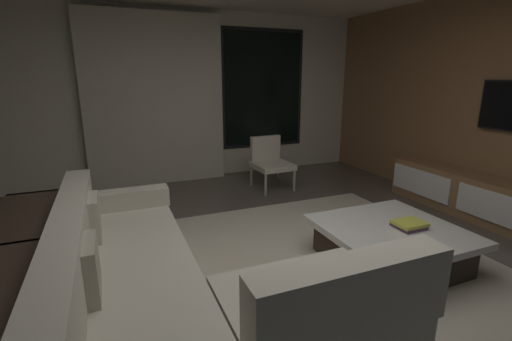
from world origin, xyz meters
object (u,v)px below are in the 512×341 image
at_px(book_stack_on_coffee_table, 409,225).
at_px(console_table_behind_couch, 14,295).
at_px(accent_chair_near_window, 270,160).
at_px(sectional_couch, 172,290).
at_px(coffee_table, 390,245).

height_order(book_stack_on_coffee_table, console_table_behind_couch, console_table_behind_couch).
height_order(accent_chair_near_window, console_table_behind_couch, accent_chair_near_window).
bearing_deg(sectional_couch, book_stack_on_coffee_table, 1.18).
height_order(coffee_table, book_stack_on_coffee_table, book_stack_on_coffee_table).
bearing_deg(book_stack_on_coffee_table, coffee_table, 157.14).
relative_size(sectional_couch, console_table_behind_couch, 1.19).
bearing_deg(coffee_table, accent_chair_near_window, 90.56).
bearing_deg(sectional_couch, coffee_table, 2.96).
bearing_deg(coffee_table, book_stack_on_coffee_table, -22.86).
bearing_deg(sectional_couch, accent_chair_near_window, 53.87).
xyz_separation_m(sectional_couch, book_stack_on_coffee_table, (2.11, 0.04, 0.10)).
bearing_deg(console_table_behind_couch, book_stack_on_coffee_table, -1.58).
bearing_deg(accent_chair_near_window, sectional_couch, -126.13).
distance_m(coffee_table, console_table_behind_couch, 2.90).
xyz_separation_m(book_stack_on_coffee_table, console_table_behind_couch, (-3.03, 0.08, 0.02)).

